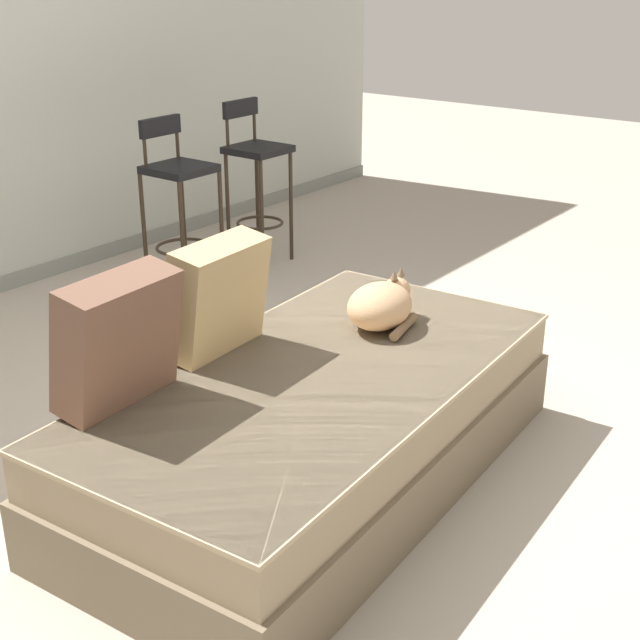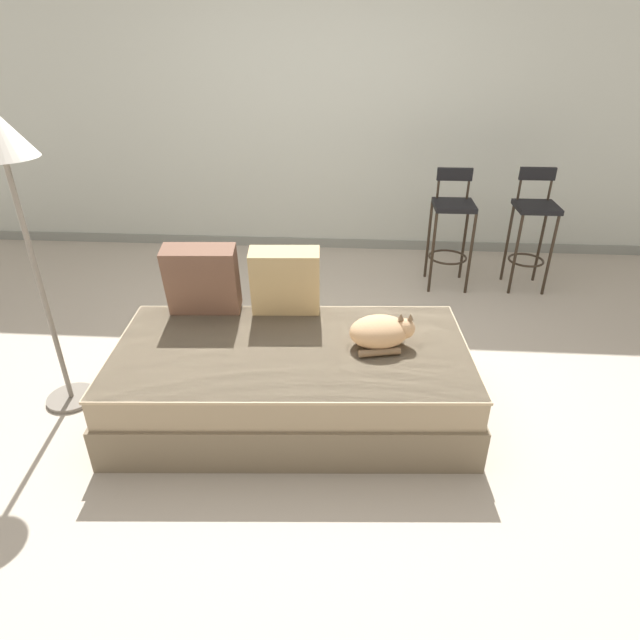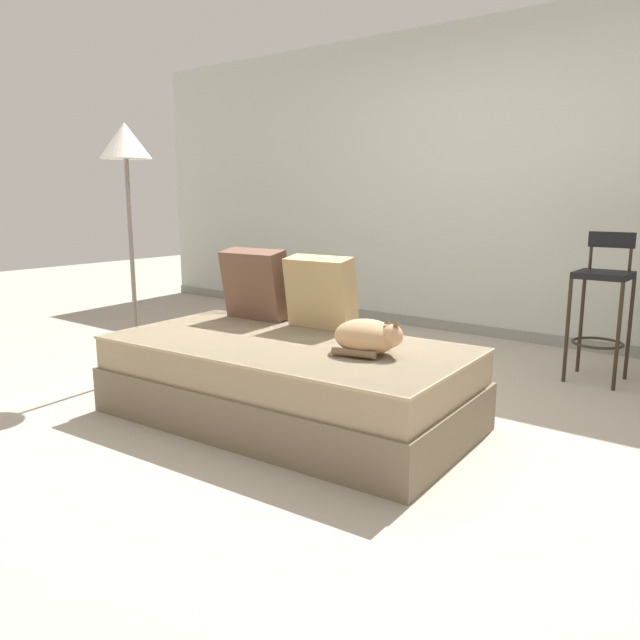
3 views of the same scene
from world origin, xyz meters
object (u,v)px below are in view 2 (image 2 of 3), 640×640
object	(u,v)px
throw_pillow_middle	(285,281)
cat	(381,332)
throw_pillow_corner	(202,280)
floor_lamp	(7,166)
bar_stool_by_doorway	(533,222)
bar_stool_near_window	(452,221)
couch	(292,379)

from	to	relation	value
throw_pillow_middle	cat	bearing A→B (deg)	-31.29
throw_pillow_middle	cat	xyz separation A→B (m)	(0.56, -0.34, -0.12)
throw_pillow_corner	floor_lamp	world-z (taller)	floor_lamp
throw_pillow_corner	bar_stool_by_doorway	world-z (taller)	bar_stool_by_doorway
bar_stool_near_window	floor_lamp	bearing A→B (deg)	-143.63
bar_stool_near_window	bar_stool_by_doorway	size ratio (longest dim) A/B	0.98
throw_pillow_middle	bar_stool_by_doorway	distance (m)	2.31
throw_pillow_corner	bar_stool_near_window	xyz separation A→B (m)	(1.67, 1.45, -0.09)
throw_pillow_corner	bar_stool_near_window	bearing A→B (deg)	40.95
throw_pillow_middle	bar_stool_by_doorway	xyz separation A→B (m)	(1.83, 1.42, -0.07)
floor_lamp	bar_stool_by_doorway	bearing A→B (deg)	30.21
couch	bar_stool_by_doorway	distance (m)	2.54
cat	bar_stool_by_doorway	xyz separation A→B (m)	(1.27, 1.75, 0.05)
bar_stool_by_doorway	couch	bearing A→B (deg)	-134.11
throw_pillow_corner	bar_stool_by_doorway	size ratio (longest dim) A/B	0.45
cat	bar_stool_by_doorway	bearing A→B (deg)	54.12
cat	bar_stool_near_window	bearing A→B (deg)	70.42
cat	floor_lamp	distance (m)	2.00
bar_stool_by_doorway	floor_lamp	distance (m)	3.65
bar_stool_near_window	floor_lamp	xyz separation A→B (m)	(-2.43, -1.79, 0.82)
cat	bar_stool_near_window	distance (m)	1.86
bar_stool_near_window	floor_lamp	size ratio (longest dim) A/B	0.59
bar_stool_by_doorway	throw_pillow_middle	bearing A→B (deg)	-142.22
couch	throw_pillow_middle	size ratio (longest dim) A/B	4.78
cat	throw_pillow_middle	bearing A→B (deg)	148.71
cat	bar_stool_by_doorway	world-z (taller)	bar_stool_by_doorway
throw_pillow_middle	bar_stool_near_window	size ratio (longest dim) A/B	0.44
couch	bar_stool_near_window	bearing A→B (deg)	58.51
cat	floor_lamp	xyz separation A→B (m)	(-1.81, -0.04, 0.86)
couch	throw_pillow_middle	world-z (taller)	throw_pillow_middle
cat	floor_lamp	size ratio (longest dim) A/B	0.23
couch	cat	xyz separation A→B (m)	(0.48, 0.05, 0.30)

